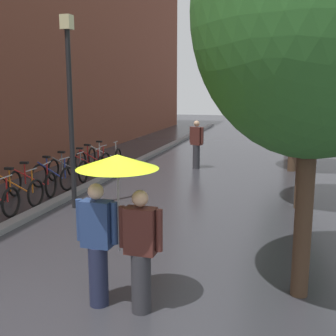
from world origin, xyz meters
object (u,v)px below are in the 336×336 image
parked_bicycle_4 (68,170)px  couple_under_umbrella (118,211)px  street_tree_0 (317,10)px  parked_bicycle_3 (53,176)px  street_tree_2 (298,48)px  parked_bicycle_1 (18,191)px  parked_bicycle_2 (33,183)px  street_tree_1 (310,35)px  parked_bicycle_6 (93,161)px  parked_bicycle_7 (105,156)px  street_lamp_post (70,99)px  street_tree_3 (291,70)px  pedestrian_walking_midground (196,144)px  parked_bicycle_5 (86,165)px

parked_bicycle_4 → couple_under_umbrella: couple_under_umbrella is taller
street_tree_0 → parked_bicycle_3: (-6.72, 4.76, -3.50)m
street_tree_2 → parked_bicycle_4: bearing=-151.4°
parked_bicycle_1 → parked_bicycle_2: size_ratio=0.93×
street_tree_1 → couple_under_umbrella: (-2.44, -5.62, -2.71)m
street_tree_0 → parked_bicycle_6: (-6.73, 7.42, -3.50)m
street_tree_2 → couple_under_umbrella: bearing=-102.4°
parked_bicycle_4 → parked_bicycle_6: bearing=88.8°
parked_bicycle_7 → street_lamp_post: size_ratio=0.25×
street_tree_1 → street_lamp_post: (-5.32, -1.44, -1.44)m
parked_bicycle_7 → parked_bicycle_2: bearing=-90.6°
couple_under_umbrella → street_lamp_post: 5.23m
parked_bicycle_3 → parked_bicycle_6: (-0.01, 2.66, 0.00)m
street_tree_1 → parked_bicycle_7: bearing=150.8°
parked_bicycle_6 → street_tree_3: bearing=44.4°
parked_bicycle_1 → parked_bicycle_3: same height
street_tree_3 → parked_bicycle_4: bearing=-129.1°
street_tree_3 → parked_bicycle_1: size_ratio=4.49×
couple_under_umbrella → parked_bicycle_6: bearing=117.6°
parked_bicycle_1 → parked_bicycle_4: (-0.11, 2.76, 0.00)m
street_tree_3 → parked_bicycle_4: size_ratio=4.42×
street_tree_3 → parked_bicycle_1: bearing=-120.8°
pedestrian_walking_midground → parked_bicycle_2: bearing=-123.3°
street_tree_3 → parked_bicycle_3: street_tree_3 is taller
street_tree_3 → parked_bicycle_3: 11.65m
street_tree_1 → parked_bicycle_2: bearing=-173.4°
pedestrian_walking_midground → street_tree_1: bearing=-51.5°
parked_bicycle_6 → parked_bicycle_3: bearing=-89.7°
parked_bicycle_3 → parked_bicycle_7: bearing=90.1°
street_tree_0 → parked_bicycle_1: (-6.66, 2.97, -3.50)m
parked_bicycle_7 → street_tree_1: bearing=-29.2°
parked_bicycle_1 → parked_bicycle_7: bearing=90.7°
street_lamp_post → street_tree_2: bearing=50.4°
parked_bicycle_3 → parked_bicycle_7: (-0.01, 3.67, 0.00)m
parked_bicycle_7 → parked_bicycle_3: bearing=-89.9°
street_tree_1 → parked_bicycle_6: bearing=157.6°
parked_bicycle_2 → parked_bicycle_6: bearing=89.3°
pedestrian_walking_midground → couple_under_umbrella: bearing=-84.0°
parked_bicycle_1 → street_tree_3: bearing=59.2°
parked_bicycle_4 → pedestrian_walking_midground: bearing=43.8°
parked_bicycle_3 → parked_bicycle_5: 1.89m
parked_bicycle_1 → couple_under_umbrella: couple_under_umbrella is taller
parked_bicycle_5 → parked_bicycle_6: (-0.13, 0.77, 0.00)m
parked_bicycle_2 → street_tree_1: bearing=6.6°
street_tree_2 → parked_bicycle_1: bearing=-135.8°
parked_bicycle_2 → couple_under_umbrella: bearing=-47.3°
street_tree_0 → parked_bicycle_6: 10.61m
street_tree_1 → parked_bicycle_5: bearing=163.1°
parked_bicycle_3 → pedestrian_walking_midground: (3.34, 4.23, 0.51)m
street_tree_1 → parked_bicycle_2: street_tree_1 is taller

